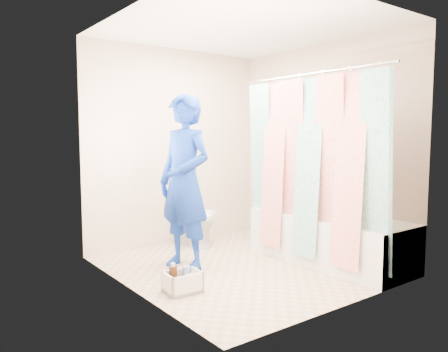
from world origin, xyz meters
TOP-DOWN VIEW (x-y plane):
  - floor at (0.00, 0.00)m, footprint 2.60×2.60m
  - ceiling at (0.00, 0.00)m, footprint 2.40×2.60m
  - wall_back at (0.00, 1.30)m, footprint 2.40×0.02m
  - wall_front at (0.00, -1.30)m, footprint 2.40×0.02m
  - wall_left at (-1.20, 0.00)m, footprint 0.02×2.60m
  - wall_right at (1.20, 0.00)m, footprint 0.02×2.60m
  - bathtub at (0.85, -0.43)m, footprint 0.70×1.75m
  - curtain_rod at (0.52, -0.43)m, footprint 0.02×1.90m
  - shower_curtain at (0.52, -0.43)m, footprint 0.06×1.75m
  - toilet at (0.09, 1.08)m, footprint 0.48×0.72m
  - tank_lid at (0.10, 0.97)m, footprint 0.44×0.24m
  - tank_internals at (0.02, 1.26)m, footprint 0.17×0.06m
  - plumber at (-0.48, 0.32)m, footprint 0.55×0.72m
  - cleaning_caddy at (-0.86, -0.27)m, footprint 0.32×0.27m

SIDE VIEW (x-z plane):
  - floor at x=0.00m, z-range 0.00..0.00m
  - cleaning_caddy at x=-0.86m, z-range -0.03..0.20m
  - bathtub at x=0.85m, z-range 0.02..0.52m
  - toilet at x=0.09m, z-range 0.00..0.69m
  - tank_lid at x=0.10m, z-range 0.39..0.42m
  - tank_internals at x=0.02m, z-range 0.56..0.79m
  - plumber at x=-0.48m, z-range 0.00..1.76m
  - shower_curtain at x=0.52m, z-range 0.12..1.92m
  - wall_back at x=0.00m, z-range 0.00..2.40m
  - wall_front at x=0.00m, z-range 0.00..2.40m
  - wall_left at x=-1.20m, z-range 0.00..2.40m
  - wall_right at x=1.20m, z-range 0.00..2.40m
  - curtain_rod at x=0.52m, z-range 1.94..1.96m
  - ceiling at x=0.00m, z-range 2.39..2.41m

